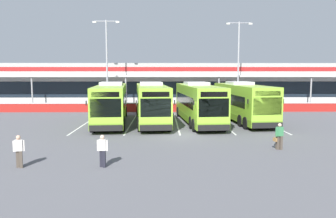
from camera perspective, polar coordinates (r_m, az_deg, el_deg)
The scene contains 17 objects.
ground_plane at distance 25.30m, azimuth 2.04°, elevation -4.35°, with size 200.00×200.00×0.00m, color #56565B.
terminal_building at distance 51.78m, azimuth 0.52°, elevation 4.45°, with size 70.00×13.00×6.00m.
red_barrier_wall at distance 39.57m, azimuth 0.96°, elevation 0.32°, with size 60.00×0.40×1.10m.
coach_bus_leftmost at distance 31.01m, azimuth -9.77°, elevation 0.86°, with size 3.80×12.32×3.78m.
coach_bus_left_centre at distance 30.76m, azimuth -2.86°, elevation 0.90°, with size 3.80×12.32×3.78m.
coach_bus_centre at distance 30.85m, azimuth 5.21°, elevation 0.90°, with size 3.80×12.32×3.78m.
coach_bus_right_centre at distance 32.65m, azimuth 12.66°, elevation 1.07°, with size 3.80×12.32×3.78m.
bay_stripe_far_west at distance 31.98m, azimuth -13.75°, elevation -2.28°, with size 0.14×13.00×0.01m, color silver.
bay_stripe_west at distance 31.32m, azimuth -6.23°, elevation -2.31°, with size 0.14×13.00×0.01m, color silver.
bay_stripe_mid_west at distance 31.21m, azimuth 1.47°, elevation -2.31°, with size 0.14×13.00×0.01m, color silver.
bay_stripe_centre at distance 31.66m, azimuth 9.09°, elevation -2.26°, with size 0.14×13.00×0.01m, color silver.
bay_stripe_mid_east at distance 32.65m, azimuth 16.38°, elevation -2.18°, with size 0.14×13.00×0.01m, color silver.
pedestrian_with_handbag at distance 21.25m, azimuth 18.56°, elevation -4.37°, with size 0.65×0.38×1.62m.
pedestrian_child at distance 16.79m, azimuth -11.18°, elevation -6.89°, with size 0.53×0.30×1.62m.
pedestrian_approaching_bus at distance 17.94m, azimuth -24.25°, elevation -6.47°, with size 0.54×0.31×1.62m.
lamp_post_west at distance 41.75m, azimuth -10.48°, elevation 8.41°, with size 3.24×0.28×11.00m.
lamp_post_centre at distance 43.38m, azimuth 12.01°, elevation 8.29°, with size 3.24×0.28×11.00m.
Camera 1 is at (-1.29, -24.83, 4.66)m, focal length 35.45 mm.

